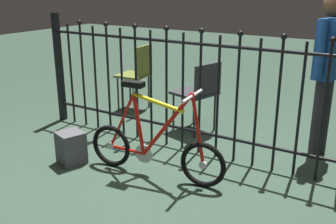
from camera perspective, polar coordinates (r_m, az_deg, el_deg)
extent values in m
plane|color=#304637|center=(3.76, -1.63, -8.77)|extent=(20.00, 20.00, 0.00)
cylinder|color=black|center=(5.18, -15.30, 5.45)|extent=(0.03, 0.03, 1.23)
sphere|color=black|center=(5.09, -15.92, 12.53)|extent=(0.06, 0.06, 0.06)
cylinder|color=black|center=(5.04, -13.75, 5.23)|extent=(0.03, 0.03, 1.23)
cylinder|color=black|center=(4.91, -12.11, 4.99)|extent=(0.03, 0.03, 1.23)
sphere|color=black|center=(4.80, -12.63, 12.48)|extent=(0.06, 0.06, 0.06)
cylinder|color=black|center=(4.77, -10.38, 4.74)|extent=(0.03, 0.03, 1.23)
cylinder|color=black|center=(4.65, -8.55, 4.46)|extent=(0.03, 0.03, 1.23)
sphere|color=black|center=(4.54, -8.94, 12.38)|extent=(0.06, 0.06, 0.06)
cylinder|color=black|center=(4.52, -6.63, 4.17)|extent=(0.03, 0.03, 1.23)
cylinder|color=black|center=(4.41, -4.60, 3.85)|extent=(0.03, 0.03, 1.23)
sphere|color=black|center=(4.29, -4.82, 12.20)|extent=(0.06, 0.06, 0.06)
cylinder|color=black|center=(4.30, -2.46, 3.52)|extent=(0.03, 0.03, 1.23)
cylinder|color=black|center=(4.19, -0.22, 3.16)|extent=(0.03, 0.03, 1.23)
sphere|color=black|center=(4.07, -0.23, 11.94)|extent=(0.06, 0.06, 0.06)
cylinder|color=black|center=(4.09, 2.13, 2.78)|extent=(0.03, 0.03, 1.23)
cylinder|color=black|center=(4.00, 4.59, 2.37)|extent=(0.03, 0.03, 1.23)
sphere|color=black|center=(3.88, 4.84, 11.56)|extent=(0.06, 0.06, 0.06)
cylinder|color=black|center=(3.92, 7.16, 1.94)|extent=(0.03, 0.03, 1.23)
cylinder|color=black|center=(3.85, 9.83, 1.49)|extent=(0.03, 0.03, 1.23)
sphere|color=black|center=(3.72, 10.37, 11.04)|extent=(0.06, 0.06, 0.06)
cylinder|color=black|center=(3.78, 12.60, 1.02)|extent=(0.03, 0.03, 1.23)
cylinder|color=black|center=(3.73, 15.46, 0.54)|extent=(0.03, 0.03, 1.23)
sphere|color=black|center=(3.59, 16.33, 10.37)|extent=(0.06, 0.06, 0.06)
cylinder|color=black|center=(3.68, 18.39, 0.03)|extent=(0.03, 0.03, 1.23)
cylinder|color=black|center=(3.64, 21.39, -0.48)|extent=(0.03, 0.03, 1.23)
sphere|color=black|center=(3.51, 22.61, 9.54)|extent=(0.06, 0.06, 0.06)
cylinder|color=black|center=(4.17, 3.21, -2.63)|extent=(3.75, 0.03, 0.03)
cylinder|color=black|center=(3.94, 3.44, 9.83)|extent=(3.75, 0.03, 0.03)
cube|color=black|center=(5.17, -15.36, 6.11)|extent=(0.07, 0.07, 1.35)
torus|color=black|center=(3.85, -8.17, -4.84)|extent=(0.42, 0.09, 0.42)
cylinder|color=silver|center=(3.85, -8.17, -4.84)|extent=(0.07, 0.04, 0.07)
torus|color=black|center=(3.46, 5.06, -7.53)|extent=(0.42, 0.09, 0.42)
cylinder|color=silver|center=(3.46, 5.06, -7.53)|extent=(0.07, 0.04, 0.07)
cylinder|color=red|center=(3.46, -0.19, -1.92)|extent=(0.50, 0.09, 0.65)
cylinder|color=yellow|center=(3.44, -1.46, 1.34)|extent=(0.50, 0.09, 0.14)
cylinder|color=red|center=(3.60, -4.23, -1.77)|extent=(0.13, 0.05, 0.57)
cylinder|color=red|center=(3.76, -5.88, -5.40)|extent=(0.36, 0.07, 0.04)
cylinder|color=red|center=(3.68, -6.65, -1.27)|extent=(0.29, 0.06, 0.56)
cylinder|color=red|center=(3.35, 4.31, -2.58)|extent=(0.15, 0.05, 0.63)
cylinder|color=silver|center=(3.28, 3.51, 2.48)|extent=(0.03, 0.03, 0.02)
cylinder|color=silver|center=(3.28, 3.51, 2.31)|extent=(0.07, 0.40, 0.03)
cylinder|color=silver|center=(3.53, -5.02, 3.16)|extent=(0.03, 0.03, 0.07)
cube|color=black|center=(3.51, -5.04, 4.03)|extent=(0.21, 0.11, 0.05)
cylinder|color=silver|center=(3.68, -3.49, -5.98)|extent=(0.18, 0.03, 0.18)
cylinder|color=black|center=(4.74, 0.80, 0.03)|extent=(0.02, 0.02, 0.45)
cylinder|color=black|center=(4.97, 3.72, 0.86)|extent=(0.02, 0.02, 0.45)
cylinder|color=black|center=(4.50, 3.80, -1.00)|extent=(0.02, 0.02, 0.45)
cylinder|color=black|center=(4.75, 6.72, -0.07)|extent=(0.02, 0.02, 0.45)
cube|color=#2D2D33|center=(4.67, 3.82, 2.78)|extent=(0.54, 0.54, 0.03)
cube|color=#2D2D33|center=(4.48, 5.76, 4.70)|extent=(0.14, 0.40, 0.35)
cylinder|color=black|center=(5.49, -7.18, 2.57)|extent=(0.02, 0.02, 0.47)
cylinder|color=black|center=(5.74, -5.48, 3.32)|extent=(0.02, 0.02, 0.47)
cylinder|color=black|center=(5.33, -4.41, 2.18)|extent=(0.02, 0.02, 0.47)
cylinder|color=black|center=(5.59, -2.78, 2.97)|extent=(0.02, 0.02, 0.47)
cube|color=olive|center=(5.47, -5.04, 5.29)|extent=(0.42, 0.42, 0.03)
cube|color=olive|center=(5.34, -3.40, 7.44)|extent=(0.06, 0.37, 0.39)
cylinder|color=#2D2D33|center=(4.21, 20.67, -1.02)|extent=(0.11, 0.11, 0.81)
cylinder|color=#2D2D33|center=(4.35, 21.52, -0.51)|extent=(0.11, 0.11, 0.81)
cube|color=#1E4C99|center=(4.12, 22.19, 8.33)|extent=(0.24, 0.33, 0.57)
cylinder|color=#1E4C99|center=(3.93, 21.12, 8.46)|extent=(0.08, 0.08, 0.54)
sphere|color=brown|center=(4.08, 22.89, 13.92)|extent=(0.22, 0.22, 0.22)
cube|color=#4C4C51|center=(4.01, -13.75, -5.00)|extent=(0.30, 0.30, 0.32)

